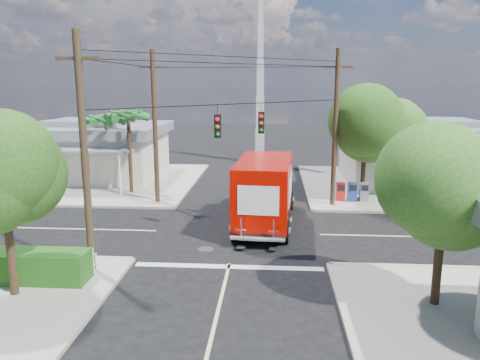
# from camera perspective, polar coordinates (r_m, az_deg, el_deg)

# --- Properties ---
(ground) EXTENTS (120.00, 120.00, 0.00)m
(ground) POSITION_cam_1_polar(r_m,az_deg,el_deg) (22.90, -0.36, -6.43)
(ground) COLOR black
(ground) RESTS_ON ground
(sidewalk_ne) EXTENTS (14.12, 14.12, 0.14)m
(sidewalk_ne) POSITION_cam_1_polar(r_m,az_deg,el_deg) (34.57, 19.40, -0.69)
(sidewalk_ne) COLOR #A09B90
(sidewalk_ne) RESTS_ON ground
(sidewalk_nw) EXTENTS (14.12, 14.12, 0.14)m
(sidewalk_nw) POSITION_cam_1_polar(r_m,az_deg,el_deg) (35.61, -16.68, -0.16)
(sidewalk_nw) COLOR #A09B90
(sidewalk_nw) RESTS_ON ground
(road_markings) EXTENTS (32.00, 32.00, 0.01)m
(road_markings) POSITION_cam_1_polar(r_m,az_deg,el_deg) (21.51, -0.66, -7.65)
(road_markings) COLOR beige
(road_markings) RESTS_ON ground
(building_ne) EXTENTS (11.80, 10.20, 4.50)m
(building_ne) POSITION_cam_1_polar(r_m,az_deg,el_deg) (35.67, 21.71, 3.19)
(building_ne) COLOR beige
(building_ne) RESTS_ON sidewalk_ne
(building_nw) EXTENTS (10.80, 10.20, 4.30)m
(building_nw) POSITION_cam_1_polar(r_m,az_deg,el_deg) (37.11, -17.65, 3.63)
(building_nw) COLOR beige
(building_nw) RESTS_ON sidewalk_nw
(radio_tower) EXTENTS (0.80, 0.80, 17.00)m
(radio_tower) POSITION_cam_1_polar(r_m,az_deg,el_deg) (41.72, 2.47, 9.75)
(radio_tower) COLOR silver
(radio_tower) RESTS_ON ground
(tree_sw_front) EXTENTS (3.88, 3.78, 6.03)m
(tree_sw_front) POSITION_cam_1_polar(r_m,az_deg,el_deg) (16.82, -27.05, 0.76)
(tree_sw_front) COLOR #422D1C
(tree_sw_front) RESTS_ON sidewalk_sw
(tree_ne_front) EXTENTS (4.21, 4.14, 6.66)m
(tree_ne_front) POSITION_cam_1_polar(r_m,az_deg,el_deg) (29.06, 15.12, 6.69)
(tree_ne_front) COLOR #422D1C
(tree_ne_front) RESTS_ON sidewalk_ne
(tree_ne_back) EXTENTS (3.77, 3.66, 5.82)m
(tree_ne_back) POSITION_cam_1_polar(r_m,az_deg,el_deg) (31.83, 18.94, 5.83)
(tree_ne_back) COLOR #422D1C
(tree_ne_back) RESTS_ON sidewalk_ne
(tree_se) EXTENTS (3.67, 3.54, 5.62)m
(tree_se) POSITION_cam_1_polar(r_m,az_deg,el_deg) (15.70, 23.80, -0.74)
(tree_se) COLOR #422D1C
(tree_se) RESTS_ON sidewalk_se
(palm_nw_front) EXTENTS (3.01, 3.08, 5.59)m
(palm_nw_front) POSITION_cam_1_polar(r_m,az_deg,el_deg) (30.66, -13.49, 7.54)
(palm_nw_front) COLOR #422D1C
(palm_nw_front) RESTS_ON sidewalk_nw
(palm_nw_back) EXTENTS (3.01, 3.08, 5.19)m
(palm_nw_back) POSITION_cam_1_polar(r_m,az_deg,el_deg) (32.74, -16.04, 7.01)
(palm_nw_back) COLOR #422D1C
(palm_nw_back) RESTS_ON sidewalk_nw
(utility_poles) EXTENTS (12.00, 10.68, 9.00)m
(utility_poles) POSITION_cam_1_polar(r_m,az_deg,el_deg) (23.64, -3.92, 5.74)
(utility_poles) COLOR #473321
(utility_poles) RESTS_ON ground
(picket_fence) EXTENTS (5.94, 0.06, 1.00)m
(picket_fence) POSITION_cam_1_polar(r_m,az_deg,el_deg) (19.76, -25.19, -8.54)
(picket_fence) COLOR silver
(picket_fence) RESTS_ON sidewalk_sw
(hedge_sw) EXTENTS (6.20, 1.20, 1.10)m
(hedge_sw) POSITION_cam_1_polar(r_m,az_deg,el_deg) (19.22, -26.88, -9.25)
(hedge_sw) COLOR #1C4B13
(hedge_sw) RESTS_ON sidewalk_sw
(vending_boxes) EXTENTS (1.90, 0.50, 1.10)m
(vending_boxes) POSITION_cam_1_polar(r_m,az_deg,el_deg) (29.02, 13.52, -1.40)
(vending_boxes) COLOR red
(vending_boxes) RESTS_ON sidewalk_ne
(delivery_truck) EXTENTS (3.09, 8.22, 3.49)m
(delivery_truck) POSITION_cam_1_polar(r_m,az_deg,el_deg) (23.72, 3.13, -1.35)
(delivery_truck) COLOR black
(delivery_truck) RESTS_ON ground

